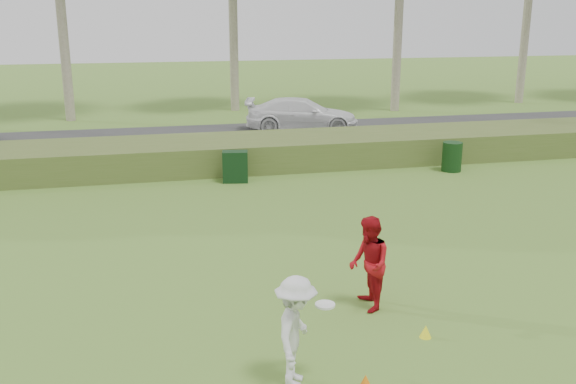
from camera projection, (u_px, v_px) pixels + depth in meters
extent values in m
plane|color=#477426|center=(348.00, 342.00, 9.81)|extent=(120.00, 120.00, 0.00)
cube|color=#475E25|center=(232.00, 153.00, 20.94)|extent=(80.00, 3.00, 0.90)
cube|color=#2D2D2D|center=(214.00, 138.00, 25.74)|extent=(80.00, 6.00, 0.06)
imported|color=silver|center=(296.00, 331.00, 8.52)|extent=(0.94, 1.15, 1.55)
cylinder|color=white|center=(325.00, 305.00, 8.52)|extent=(0.27, 0.27, 0.03)
imported|color=#A10D15|center=(369.00, 264.00, 10.72)|extent=(0.67, 0.83, 1.62)
cone|color=orange|center=(365.00, 382.00, 8.55)|extent=(0.20, 0.20, 0.22)
cone|color=#FFF51A|center=(426.00, 331.00, 9.93)|extent=(0.18, 0.18, 0.20)
cube|color=black|center=(235.00, 167.00, 19.01)|extent=(0.81, 0.58, 0.93)
cylinder|color=black|center=(452.00, 157.00, 20.33)|extent=(0.77, 0.77, 0.93)
imported|color=white|center=(302.00, 115.00, 26.95)|extent=(5.03, 3.02, 1.36)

